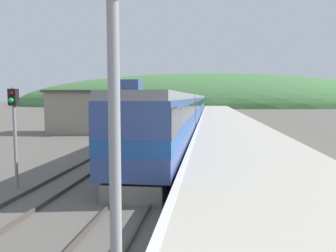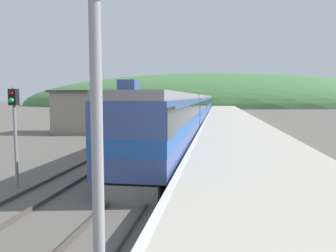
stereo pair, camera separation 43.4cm
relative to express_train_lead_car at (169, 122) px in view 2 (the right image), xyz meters
name	(u,v)px [view 2 (the right image)]	position (x,y,z in m)	size (l,w,h in m)	color
track_main	(202,115)	(0.00, 49.24, -2.23)	(1.52, 180.00, 0.16)	#4C443D
track_siding	(184,115)	(-3.88, 49.24, -2.23)	(1.52, 180.00, 0.16)	#4C443D
platform	(230,119)	(5.15, 29.24, -1.79)	(7.06, 140.00, 1.05)	#BCB5A5
distant_hills	(210,106)	(0.00, 124.56, -2.31)	(173.50, 78.07, 28.27)	#477A42
station_shed	(89,112)	(-10.82, 12.75, 0.05)	(7.30, 4.97, 4.69)	gray
express_train_lead_car	(169,122)	(0.00, 0.00, 0.00)	(2.99, 21.26, 4.59)	black
carriage_second	(193,109)	(0.00, 22.11, -0.01)	(2.98, 20.73, 4.23)	black
carriage_third	(201,105)	(0.00, 43.72, -0.01)	(2.98, 20.73, 4.23)	black
carriage_fourth	(205,103)	(0.00, 65.32, -0.01)	(2.98, 20.73, 4.23)	black
signal_mast_main	(94,16)	(1.25, -16.46, 2.95)	(2.20, 0.42, 8.01)	gray
signal_post_siding	(14,117)	(-5.51, -8.56, 0.80)	(0.36, 0.42, 4.37)	gray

